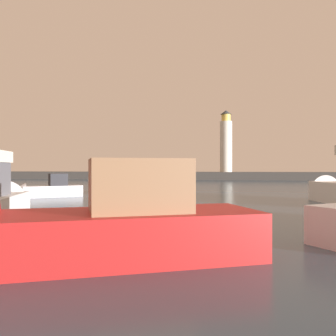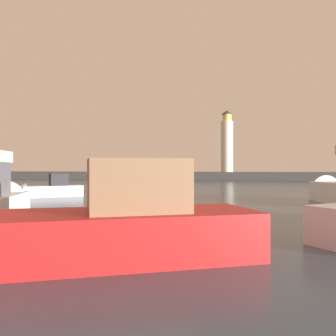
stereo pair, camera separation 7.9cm
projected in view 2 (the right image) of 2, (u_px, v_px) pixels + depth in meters
ground_plane at (197, 192)px, 35.51m from camera, size 220.00×220.00×0.00m
breakwater at (212, 176)px, 69.85m from camera, size 88.56×4.66×1.53m
lighthouse at (227, 143)px, 69.37m from camera, size 2.30×2.30×11.86m
motorboat_2 at (61, 230)px, 9.03m from camera, size 9.42×6.10×3.24m
motorboat_3 at (45, 190)px, 29.24m from camera, size 5.35×4.55×2.09m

